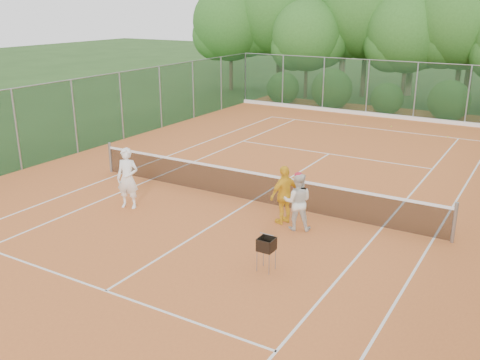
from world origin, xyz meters
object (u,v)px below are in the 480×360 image
Objects in this scene: player_center_grp at (297,201)px; ball_hopper at (266,245)px; player_white at (128,178)px; player_yellow at (285,195)px.

player_center_grp reaches higher than ball_hopper.
player_white is at bearing -167.76° from player_center_grp.
player_yellow is at bearing 127.78° from ball_hopper.
player_yellow is (-0.50, 0.22, 0.03)m from player_center_grp.
player_yellow reaches higher than ball_hopper.
player_white reaches higher than player_center_grp.
player_center_grp is 2.02× the size of ball_hopper.
player_white reaches higher than ball_hopper.
player_white is 5.17m from player_center_grp.
player_yellow is (4.55, 1.32, -0.09)m from player_white.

